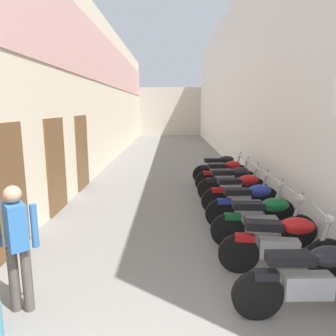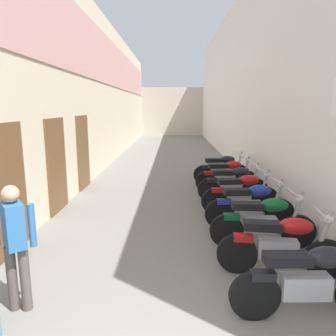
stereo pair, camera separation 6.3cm
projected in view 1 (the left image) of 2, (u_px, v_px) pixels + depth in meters
name	position (u px, v px, depth m)	size (l,w,h in m)	color
ground_plane	(169.00, 168.00, 12.86)	(41.97, 41.97, 0.00)	slate
building_left	(106.00, 94.00, 14.19)	(0.45, 25.97, 6.02)	beige
building_right	(233.00, 85.00, 14.15)	(0.45, 25.97, 6.79)	silver
building_far_end	(170.00, 111.00, 28.16)	(8.28, 2.00, 4.09)	beige
motorcycle_nearest	(313.00, 279.00, 3.64)	(1.85, 0.58, 1.04)	black
motorcycle_second	(284.00, 243.00, 4.59)	(1.85, 0.58, 1.04)	black
motorcycle_third	(264.00, 220.00, 5.54)	(1.85, 0.58, 1.04)	black
motorcycle_fourth	(251.00, 204.00, 6.46)	(1.85, 0.58, 1.04)	black
motorcycle_fifth	(241.00, 192.00, 7.37)	(1.85, 0.58, 1.04)	black
motorcycle_sixth	(233.00, 182.00, 8.31)	(1.85, 0.58, 1.04)	black
motorcycle_seventh	(226.00, 174.00, 9.26)	(1.85, 0.58, 1.04)	black
motorcycle_eighth	(221.00, 168.00, 10.22)	(1.85, 0.58, 1.04)	black
pedestrian_by_doorway	(17.00, 240.00, 3.71)	(0.52, 0.39, 1.57)	#564C47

